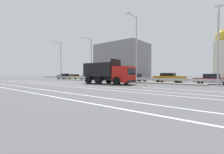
# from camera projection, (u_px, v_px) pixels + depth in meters

# --- Properties ---
(ground_plane) EXTENTS (320.00, 320.00, 0.00)m
(ground_plane) POSITION_uv_depth(u_px,v_px,m) (103.00, 82.00, 24.41)
(ground_plane) COLOR #565659
(lane_strip_0) EXTENTS (52.02, 0.16, 0.01)m
(lane_strip_0) POSITION_uv_depth(u_px,v_px,m) (99.00, 85.00, 19.33)
(lane_strip_0) COLOR silver
(lane_strip_0) RESTS_ON ground_plane
(lane_strip_1) EXTENTS (52.02, 0.16, 0.01)m
(lane_strip_1) POSITION_uv_depth(u_px,v_px,m) (83.00, 86.00, 17.32)
(lane_strip_1) COLOR silver
(lane_strip_1) RESTS_ON ground_plane
(lane_strip_2) EXTENTS (52.02, 0.16, 0.01)m
(lane_strip_2) POSITION_uv_depth(u_px,v_px,m) (71.00, 87.00, 16.05)
(lane_strip_2) COLOR silver
(lane_strip_2) RESTS_ON ground_plane
(lane_strip_3) EXTENTS (52.02, 0.16, 0.01)m
(lane_strip_3) POSITION_uv_depth(u_px,v_px,m) (40.00, 89.00, 13.44)
(lane_strip_3) COLOR silver
(lane_strip_3) RESTS_ON ground_plane
(lane_strip_4) EXTENTS (52.02, 0.16, 0.01)m
(lane_strip_4) POSITION_uv_depth(u_px,v_px,m) (20.00, 91.00, 12.21)
(lane_strip_4) COLOR silver
(lane_strip_4) RESTS_ON ground_plane
(median_island) EXTENTS (28.61, 1.10, 0.18)m
(median_island) POSITION_uv_depth(u_px,v_px,m) (112.00, 81.00, 26.33)
(median_island) COLOR gray
(median_island) RESTS_ON ground_plane
(median_guardrail) EXTENTS (52.02, 0.09, 0.78)m
(median_guardrail) POSITION_uv_depth(u_px,v_px,m) (115.00, 79.00, 27.00)
(median_guardrail) COLOR #9EA0A5
(median_guardrail) RESTS_ON ground_plane
(dump_truck) EXTENTS (7.49, 3.35, 3.36)m
(dump_truck) POSITION_uv_depth(u_px,v_px,m) (114.00, 75.00, 20.19)
(dump_truck) COLOR red
(dump_truck) RESTS_ON ground_plane
(median_road_sign) EXTENTS (0.65, 0.16, 2.04)m
(median_road_sign) POSITION_uv_depth(u_px,v_px,m) (104.00, 76.00, 27.63)
(median_road_sign) COLOR white
(median_road_sign) RESTS_ON ground_plane
(street_lamp_0) EXTENTS (0.71, 2.16, 9.11)m
(street_lamp_0) POSITION_uv_depth(u_px,v_px,m) (60.00, 59.00, 36.15)
(street_lamp_0) COLOR #ADADB2
(street_lamp_0) RESTS_ON ground_plane
(street_lamp_1) EXTENTS (0.70, 2.58, 8.41)m
(street_lamp_1) POSITION_uv_depth(u_px,v_px,m) (90.00, 57.00, 29.77)
(street_lamp_1) COLOR #ADADB2
(street_lamp_1) RESTS_ON ground_plane
(street_lamp_2) EXTENTS (0.70, 2.63, 10.24)m
(street_lamp_2) POSITION_uv_depth(u_px,v_px,m) (136.00, 46.00, 23.07)
(street_lamp_2) COLOR #ADADB2
(street_lamp_2) RESTS_ON ground_plane
(street_lamp_3) EXTENTS (0.72, 2.70, 8.24)m
(street_lamp_3) POSITION_uv_depth(u_px,v_px,m) (218.00, 44.00, 16.47)
(street_lamp_3) COLOR #ADADB2
(street_lamp_3) RESTS_ON ground_plane
(parked_car_0) EXTENTS (4.98, 2.05, 1.50)m
(parked_car_0) POSITION_uv_depth(u_px,v_px,m) (65.00, 76.00, 41.14)
(parked_car_0) COLOR black
(parked_car_0) RESTS_ON ground_plane
(parked_car_1) EXTENTS (4.23, 2.03, 1.33)m
(parked_car_1) POSITION_uv_depth(u_px,v_px,m) (75.00, 77.00, 37.57)
(parked_car_1) COLOR #B27A14
(parked_car_1) RESTS_ON ground_plane
(parked_car_2) EXTENTS (4.87, 1.94, 1.52)m
(parked_car_2) POSITION_uv_depth(u_px,v_px,m) (90.00, 77.00, 33.99)
(parked_car_2) COLOR #A3A3A8
(parked_car_2) RESTS_ON ground_plane
(parked_car_3) EXTENTS (4.09, 1.91, 1.53)m
(parked_car_3) POSITION_uv_depth(u_px,v_px,m) (110.00, 77.00, 30.66)
(parked_car_3) COLOR #335B33
(parked_car_3) RESTS_ON ground_plane
(parked_car_4) EXTENTS (4.24, 2.07, 1.41)m
(parked_car_4) POSITION_uv_depth(u_px,v_px,m) (136.00, 78.00, 26.84)
(parked_car_4) COLOR gray
(parked_car_4) RESTS_ON ground_plane
(parked_car_5) EXTENTS (4.78, 1.95, 1.54)m
(parked_car_5) POSITION_uv_depth(u_px,v_px,m) (169.00, 78.00, 23.50)
(parked_car_5) COLOR #B27A14
(parked_car_5) RESTS_ON ground_plane
(parked_car_6) EXTENTS (4.49, 2.04, 1.40)m
(parked_car_6) POSITION_uv_depth(u_px,v_px,m) (212.00, 79.00, 19.88)
(parked_car_6) COLOR maroon
(parked_car_6) RESTS_ON ground_plane
(background_building_0) EXTENTS (14.72, 11.03, 10.73)m
(background_building_0) POSITION_uv_depth(u_px,v_px,m) (122.00, 61.00, 47.27)
(background_building_0) COLOR gray
(background_building_0) RESTS_ON ground_plane
(church_tower) EXTENTS (3.60, 3.60, 13.55)m
(church_tower) POSITION_uv_depth(u_px,v_px,m) (222.00, 55.00, 38.37)
(church_tower) COLOR silver
(church_tower) RESTS_ON ground_plane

